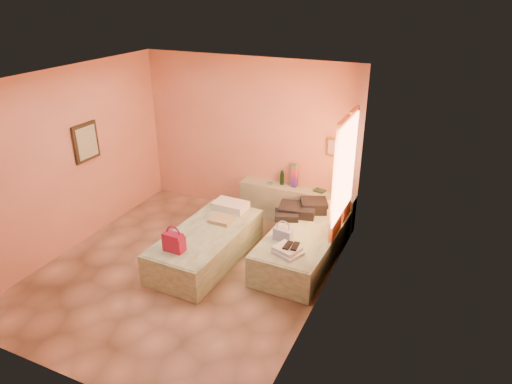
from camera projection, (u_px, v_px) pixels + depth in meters
ground at (185, 270)px, 6.78m from camera, size 4.50×4.50×0.00m
room_walls at (211, 146)px, 6.42m from camera, size 4.02×4.51×2.81m
headboard_ledge at (296, 205)px, 8.01m from camera, size 2.05×0.30×0.65m
bed_left at (207, 245)px, 6.95m from camera, size 0.96×2.03×0.50m
bed_right at (303, 246)px, 6.92m from camera, size 0.96×2.03×0.50m
water_bottle at (282, 178)px, 7.99m from camera, size 0.09×0.09×0.25m
rainbow_box at (294, 175)px, 7.87m from camera, size 0.09×0.09×0.42m
small_dish at (270, 183)px, 8.05m from camera, size 0.11×0.11×0.03m
green_book at (319, 191)px, 7.76m from camera, size 0.21×0.16×0.03m
flower_vase at (337, 189)px, 7.55m from camera, size 0.24×0.24×0.24m
magenta_handbag at (174, 242)px, 6.28m from camera, size 0.30×0.17×0.27m
khaki_garment at (221, 220)px, 7.09m from camera, size 0.35×0.28×0.06m
clothes_pile at (300, 209)px, 7.28m from camera, size 0.80×0.80×0.19m
blue_handbag at (283, 235)px, 6.55m from camera, size 0.29×0.16×0.18m
towel_stack at (288, 251)px, 6.22m from camera, size 0.44×0.41×0.10m
sandal_pair at (291, 246)px, 6.23m from camera, size 0.17×0.22×0.02m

